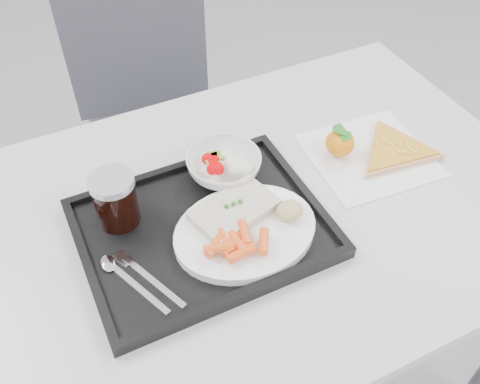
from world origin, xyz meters
name	(u,v)px	position (x,y,z in m)	size (l,w,h in m)	color
table	(251,229)	(0.00, 0.30, 0.68)	(1.20, 0.80, 0.75)	silver
chair	(155,107)	(0.01, 0.97, 0.54)	(0.47, 0.47, 0.93)	#3E3E46
tray	(203,229)	(-0.11, 0.28, 0.76)	(0.45, 0.35, 0.03)	black
dinner_plate	(245,232)	(-0.05, 0.23, 0.77)	(0.27, 0.27, 0.02)	white
fish_fillet	(235,210)	(-0.05, 0.27, 0.79)	(0.18, 0.13, 0.03)	beige
bread_roll	(290,210)	(0.04, 0.22, 0.80)	(0.06, 0.05, 0.03)	tan
salad_bowl	(224,166)	(-0.02, 0.39, 0.79)	(0.15, 0.15, 0.05)	white
cola_glass	(115,199)	(-0.25, 0.37, 0.82)	(0.08, 0.08, 0.11)	black
cutlery	(131,275)	(-0.27, 0.24, 0.77)	(0.11, 0.17, 0.01)	silver
napkin	(369,155)	(0.30, 0.32, 0.75)	(0.27, 0.26, 0.00)	white
tangerine	(340,143)	(0.24, 0.35, 0.79)	(0.08, 0.08, 0.07)	#FF8701
pizza_slice	(395,150)	(0.35, 0.30, 0.76)	(0.29, 0.29, 0.02)	tan
carrot_pile	(236,244)	(-0.08, 0.20, 0.80)	(0.13, 0.09, 0.03)	#EE551A
salad_contents	(229,164)	(-0.01, 0.38, 0.80)	(0.09, 0.09, 0.03)	#C90004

